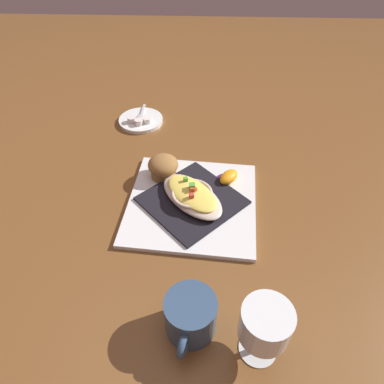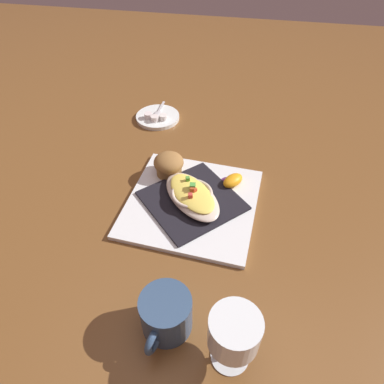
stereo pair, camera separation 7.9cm
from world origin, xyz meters
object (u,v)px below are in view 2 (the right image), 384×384
creamer_saucer (158,117)px  creamer_cup_0 (148,116)px  stemmed_glass (234,334)px  orange_garnish (232,181)px  muffin (169,164)px  square_plate (192,203)px  creamer_cup_1 (155,119)px  coffee_mug (166,315)px  spoon (158,113)px  gratin_dish (192,195)px  creamer_cup_2 (163,117)px

creamer_saucer → creamer_cup_0: creamer_cup_0 is taller
stemmed_glass → creamer_saucer: 0.73m
orange_garnish → stemmed_glass: (-0.40, -0.04, 0.06)m
muffin → stemmed_glass: stemmed_glass is taller
square_plate → creamer_cup_1: size_ratio=12.16×
coffee_mug → spoon: 0.66m
gratin_dish → creamer_saucer: size_ratio=1.45×
gratin_dish → coffee_mug: 0.29m
orange_garnish → coffee_mug: 0.38m
coffee_mug → creamer_cup_1: size_ratio=4.84×
coffee_mug → creamer_saucer: 0.66m
gratin_dish → spoon: gratin_dish is taller
orange_garnish → creamer_cup_0: (0.25, 0.28, -0.00)m
coffee_mug → creamer_cup_2: bearing=14.1°
creamer_cup_0 → creamer_cup_1: same height
creamer_cup_2 → stemmed_glass: bearing=-157.6°
creamer_saucer → creamer_cup_1: 0.03m
square_plate → creamer_cup_1: (0.31, 0.17, 0.01)m
muffin → creamer_cup_2: size_ratio=3.09×
orange_garnish → stemmed_glass: 0.41m
creamer_saucer → spoon: size_ratio=1.41×
creamer_saucer → creamer_cup_0: size_ratio=5.52×
coffee_mug → spoon: size_ratio=1.24×
coffee_mug → spoon: coffee_mug is taller
gratin_dish → spoon: 0.38m
creamer_cup_0 → square_plate: bearing=-149.2°
creamer_cup_1 → stemmed_glass: bearing=-155.4°
spoon → creamer_cup_1: (-0.03, 0.00, 0.00)m
creamer_cup_1 → creamer_cup_2: bearing=-65.7°
stemmed_glass → coffee_mug: bearing=73.6°
orange_garnish → spoon: 0.37m
creamer_cup_1 → square_plate: bearing=-151.4°
square_plate → stemmed_glass: (-0.33, -0.12, 0.08)m
gratin_dish → spoon: (0.35, 0.17, -0.02)m
stemmed_glass → spoon: (0.67, 0.29, -0.07)m
muffin → coffee_mug: size_ratio=0.64×
gratin_dish → coffee_mug: coffee_mug is taller
coffee_mug → gratin_dish: bearing=1.7°
orange_garnish → creamer_saucer: size_ratio=0.52×
orange_garnish → creamer_cup_2: orange_garnish is taller
coffee_mug → creamer_cup_2: coffee_mug is taller
gratin_dish → orange_garnish: bearing=-48.7°
muffin → stemmed_glass: size_ratio=0.60×
square_plate → creamer_saucer: (0.34, 0.17, 0.00)m
orange_garnish → coffee_mug: coffee_mug is taller
muffin → creamer_cup_1: 0.24m
spoon → coffee_mug: bearing=-164.5°
square_plate → coffee_mug: 0.29m
gratin_dish → creamer_saucer: 0.38m
gratin_dish → creamer_cup_1: size_ratio=8.03×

